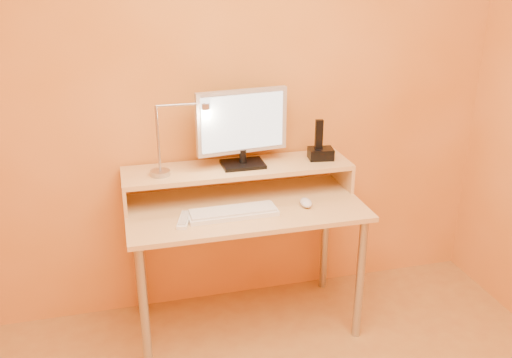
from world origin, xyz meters
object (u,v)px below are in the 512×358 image
object	(u,v)px
lamp_base	(160,173)
remote_control	(184,220)
monitor_panel	(242,121)
phone_dock	(321,154)
keyboard	(233,213)
mouse	(306,203)

from	to	relation	value
lamp_base	remote_control	bearing A→B (deg)	-70.49
monitor_panel	phone_dock	size ratio (longest dim) A/B	3.71
keyboard	lamp_base	bearing A→B (deg)	144.70
monitor_panel	mouse	xyz separation A→B (m)	(0.27, -0.24, -0.38)
monitor_panel	mouse	world-z (taller)	monitor_panel
keyboard	mouse	xyz separation A→B (m)	(0.38, 0.02, 0.01)
phone_dock	mouse	bearing A→B (deg)	-116.79
monitor_panel	lamp_base	bearing A→B (deg)	178.29
monitor_panel	phone_dock	distance (m)	0.48
phone_dock	keyboard	distance (m)	0.62
remote_control	phone_dock	bearing A→B (deg)	34.54
mouse	monitor_panel	bearing A→B (deg)	145.18
keyboard	monitor_panel	bearing A→B (deg)	65.62
lamp_base	keyboard	world-z (taller)	lamp_base
monitor_panel	keyboard	distance (m)	0.48
phone_dock	lamp_base	bearing A→B (deg)	-170.26
phone_dock	monitor_panel	bearing A→B (deg)	-173.57
lamp_base	mouse	size ratio (longest dim) A/B	0.95
keyboard	phone_dock	bearing A→B (deg)	23.30
monitor_panel	phone_dock	xyz separation A→B (m)	(0.43, -0.01, -0.21)
mouse	phone_dock	bearing A→B (deg)	61.99
lamp_base	phone_dock	distance (m)	0.87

